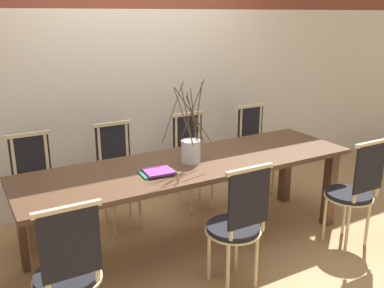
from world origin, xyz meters
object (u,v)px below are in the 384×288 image
(vase_centerpiece, at_px, (191,149))
(book_stack, at_px, (158,172))
(dining_table, at_px, (192,173))
(chair_far_center, at_px, (193,158))
(chair_near_center, at_px, (355,189))

(vase_centerpiece, height_order, book_stack, vase_centerpiece)
(dining_table, distance_m, chair_far_center, 0.79)
(dining_table, relative_size, chair_near_center, 2.92)
(dining_table, bearing_deg, chair_far_center, 59.52)
(chair_near_center, distance_m, book_stack, 1.62)
(chair_far_center, bearing_deg, vase_centerpiece, 58.80)
(chair_far_center, bearing_deg, book_stack, 46.16)
(chair_near_center, relative_size, vase_centerpiece, 1.45)
(chair_far_center, height_order, book_stack, chair_far_center)
(dining_table, height_order, chair_near_center, chair_near_center)
(vase_centerpiece, bearing_deg, chair_far_center, 58.80)
(dining_table, bearing_deg, vase_centerpiece, -153.24)
(dining_table, bearing_deg, book_stack, -163.16)
(chair_far_center, xyz_separation_m, vase_centerpiece, (-0.41, -0.68, 0.34))
(chair_near_center, height_order, book_stack, chair_near_center)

